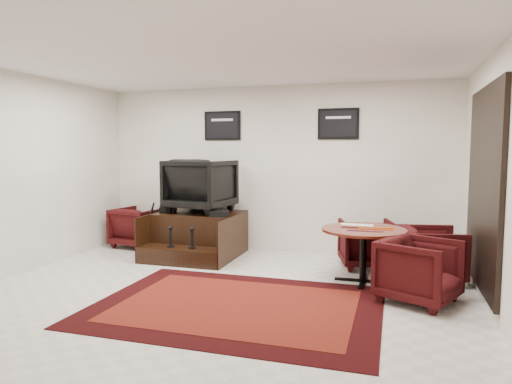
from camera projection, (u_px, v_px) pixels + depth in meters
ground at (219, 294)px, 5.50m from camera, size 6.00×6.00×0.00m
room_shell at (254, 145)px, 5.34m from camera, size 6.02×5.02×2.81m
area_rug at (237, 306)px, 5.07m from camera, size 3.13×2.35×0.01m
shine_podium at (198, 236)px, 7.49m from camera, size 1.36×1.40×0.70m
shine_chair at (201, 183)px, 7.54m from camera, size 1.06×1.00×0.98m
shoes_pair at (168, 209)px, 7.54m from camera, size 0.29×0.33×0.11m
polish_kit at (219, 213)px, 7.06m from camera, size 0.31×0.24×0.10m
umbrella_black at (147, 227)px, 7.53m from camera, size 0.34×0.13×0.90m
umbrella_hooked at (155, 225)px, 7.68m from camera, size 0.35×0.13×0.93m
armchair_side at (138, 225)px, 8.16m from camera, size 0.86×0.82×0.78m
meeting_table at (364, 235)px, 5.94m from camera, size 1.09×1.09×0.71m
table_chair_back at (367, 241)px, 6.73m from camera, size 0.91×0.87×0.77m
table_chair_window at (431, 251)px, 6.03m from camera, size 0.85×0.89×0.79m
table_chair_corner at (419, 268)px, 5.17m from camera, size 0.99×1.01×0.80m
paper_roll at (357, 226)px, 6.01m from camera, size 0.42×0.06×0.05m
table_clutter at (373, 229)px, 5.87m from camera, size 0.57×0.35×0.01m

